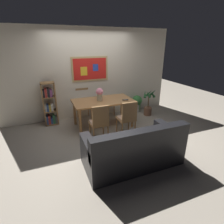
{
  "coord_description": "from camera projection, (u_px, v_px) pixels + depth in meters",
  "views": [
    {
      "loc": [
        -1.35,
        -3.83,
        2.15
      ],
      "look_at": [
        0.09,
        -0.2,
        0.65
      ],
      "focal_mm": 28.62,
      "sensor_mm": 36.0,
      "label": 1
    }
  ],
  "objects": [
    {
      "name": "dining_chair_far_left",
      "position": [
        83.0,
        101.0,
        5.39
      ],
      "size": [
        0.4,
        0.41,
        0.91
      ],
      "color": "#9E7042",
      "rests_on": "ground_plane"
    },
    {
      "name": "dining_chair_far_right",
      "position": [
        106.0,
        98.0,
        5.68
      ],
      "size": [
        0.4,
        0.41,
        0.91
      ],
      "color": "#9E7042",
      "rests_on": "ground_plane"
    },
    {
      "name": "dining_chair_near_left",
      "position": [
        99.0,
        121.0,
        4.0
      ],
      "size": [
        0.4,
        0.41,
        0.91
      ],
      "color": "#9E7042",
      "rests_on": "ground_plane"
    },
    {
      "name": "dining_chair_near_right",
      "position": [
        127.0,
        116.0,
        4.24
      ],
      "size": [
        0.4,
        0.41,
        0.91
      ],
      "color": "#9E7042",
      "rests_on": "ground_plane"
    },
    {
      "name": "potted_palm",
      "position": [
        148.0,
        105.0,
        5.64
      ],
      "size": [
        0.4,
        0.4,
        0.85
      ],
      "color": "brown",
      "rests_on": "ground_plane"
    },
    {
      "name": "ground_plane",
      "position": [
        106.0,
        133.0,
        4.56
      ],
      "size": [
        12.0,
        12.0,
        0.0
      ],
      "primitive_type": "plane",
      "color": "gray"
    },
    {
      "name": "leather_couch",
      "position": [
        133.0,
        150.0,
        3.3
      ],
      "size": [
        1.8,
        0.84,
        0.84
      ],
      "color": "black",
      "rests_on": "ground_plane"
    },
    {
      "name": "potted_ivy",
      "position": [
        137.0,
        102.0,
        5.97
      ],
      "size": [
        0.33,
        0.33,
        0.55
      ],
      "color": "#B2ADA3",
      "rests_on": "ground_plane"
    },
    {
      "name": "flower_vase",
      "position": [
        100.0,
        93.0,
        4.67
      ],
      "size": [
        0.2,
        0.2,
        0.34
      ],
      "color": "tan",
      "rests_on": "dining_table"
    },
    {
      "name": "tv_remote",
      "position": [
        125.0,
        100.0,
        4.75
      ],
      "size": [
        0.16,
        0.08,
        0.02
      ],
      "color": "black",
      "rests_on": "dining_table"
    },
    {
      "name": "wall_back_with_painting",
      "position": [
        89.0,
        74.0,
        5.31
      ],
      "size": [
        5.2,
        0.14,
        2.6
      ],
      "color": "beige",
      "rests_on": "ground_plane"
    },
    {
      "name": "bookshelf",
      "position": [
        50.0,
        106.0,
        4.93
      ],
      "size": [
        0.36,
        0.28,
        1.2
      ],
      "color": "#9E7042",
      "rests_on": "ground_plane"
    },
    {
      "name": "dining_table",
      "position": [
        103.0,
        104.0,
        4.79
      ],
      "size": [
        1.59,
        0.88,
        0.74
      ],
      "color": "#9E7042",
      "rests_on": "ground_plane"
    }
  ]
}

